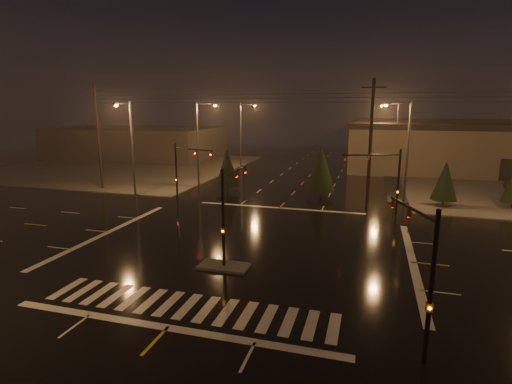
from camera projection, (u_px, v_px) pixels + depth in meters
The scene contains 21 objects.
ground at pixel (244, 246), 27.78m from camera, with size 140.00×140.00×0.00m, color black.
sidewalk_nw at pixel (124, 166), 64.11m from camera, with size 36.00×36.00×0.12m, color #4C4A44.
median_island at pixel (224, 266), 24.01m from camera, with size 3.00×1.60×0.15m, color #4C4A44.
crosswalk at pixel (188, 306), 19.33m from camera, with size 15.00×2.60×0.01m, color beige.
stop_bar_near at pixel (167, 328), 17.45m from camera, with size 16.00×0.50×0.01m, color beige.
stop_bar_far at pixel (279, 208), 38.11m from camera, with size 16.00×0.50×0.01m, color beige.
commercial_block at pixel (137, 142), 76.17m from camera, with size 30.00×18.00×5.60m, color #423D3A.
signal_mast_median at pixel (228, 203), 24.11m from camera, with size 0.25×4.59×6.00m.
signal_mast_ne at pixel (387, 175), 33.92m from camera, with size 4.84×1.86×6.00m.
signal_mast_nw at pixel (183, 166), 39.09m from camera, with size 4.84×1.86×6.00m.
signal_mast_se at pixel (422, 262), 15.06m from camera, with size 1.55×3.87×6.00m.
streetlight_1 at pixel (200, 139), 46.51m from camera, with size 2.77×0.32×10.00m.
streetlight_2 at pixel (242, 131), 61.54m from camera, with size 2.77×0.32×10.00m.
streetlight_3 at pixel (405, 145), 38.55m from camera, with size 2.77×0.32×10.00m.
streetlight_4 at pixel (395, 133), 57.33m from camera, with size 2.77×0.32×10.00m.
streetlight_5 at pixel (130, 143), 41.43m from camera, with size 0.32×2.77×10.00m.
utility_pole_0 at pixel (99, 137), 45.63m from camera, with size 2.20×0.32×12.00m.
utility_pole_1 at pixel (370, 143), 37.47m from camera, with size 2.20×0.32×12.00m.
conifer_0 at pixel (445, 180), 38.04m from camera, with size 2.41×2.41×4.46m.
conifer_3 at pixel (227, 168), 44.44m from camera, with size 2.71×2.71×4.94m.
conifer_4 at pixel (321, 169), 42.04m from camera, with size 3.04×3.04×5.45m.
Camera 1 is at (8.13, -25.11, 9.47)m, focal length 28.00 mm.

